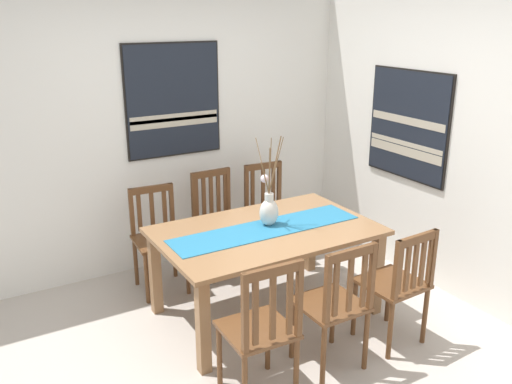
# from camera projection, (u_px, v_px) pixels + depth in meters

# --- Properties ---
(ground_plane) EXTENTS (6.40, 6.40, 0.03)m
(ground_plane) POSITION_uv_depth(u_px,v_px,m) (271.00, 354.00, 3.92)
(ground_plane) COLOR #B2A89E
(wall_back) EXTENTS (6.40, 0.12, 2.70)m
(wall_back) POSITION_uv_depth(u_px,v_px,m) (166.00, 124.00, 5.01)
(wall_back) COLOR silver
(wall_back) RESTS_ON ground_plane
(wall_side) EXTENTS (0.12, 6.40, 2.70)m
(wall_side) POSITION_uv_depth(u_px,v_px,m) (468.00, 140.00, 4.38)
(wall_side) COLOR silver
(wall_side) RESTS_ON ground_plane
(dining_table) EXTENTS (1.69, 1.06, 0.73)m
(dining_table) POSITION_uv_depth(u_px,v_px,m) (266.00, 241.00, 4.25)
(dining_table) COLOR #8E6642
(dining_table) RESTS_ON ground_plane
(table_runner) EXTENTS (1.55, 0.36, 0.01)m
(table_runner) POSITION_uv_depth(u_px,v_px,m) (266.00, 229.00, 4.21)
(table_runner) COLOR #236B93
(table_runner) RESTS_ON dining_table
(centerpiece_vase) EXTENTS (0.21, 0.29, 0.73)m
(centerpiece_vase) POSITION_uv_depth(u_px,v_px,m) (269.00, 208.00, 4.25)
(centerpiece_vase) COLOR silver
(centerpiece_vase) RESTS_ON dining_table
(chair_0) EXTENTS (0.43, 0.43, 0.98)m
(chair_0) POSITION_uv_depth(u_px,v_px,m) (262.00, 329.00, 3.30)
(chair_0) COLOR brown
(chair_0) RESTS_ON ground_plane
(chair_1) EXTENTS (0.43, 0.43, 0.94)m
(chair_1) POSITION_uv_depth(u_px,v_px,m) (218.00, 219.00, 5.04)
(chair_1) COLOR brown
(chair_1) RESTS_ON ground_plane
(chair_2) EXTENTS (0.45, 0.45, 0.90)m
(chair_2) POSITION_uv_depth(u_px,v_px,m) (158.00, 237.00, 4.70)
(chair_2) COLOR brown
(chair_2) RESTS_ON ground_plane
(chair_3) EXTENTS (0.42, 0.42, 0.94)m
(chair_3) POSITION_uv_depth(u_px,v_px,m) (335.00, 304.00, 3.60)
(chair_3) COLOR brown
(chair_3) RESTS_ON ground_plane
(chair_4) EXTENTS (0.44, 0.44, 0.91)m
(chair_4) POSITION_uv_depth(u_px,v_px,m) (398.00, 283.00, 3.88)
(chair_4) COLOR brown
(chair_4) RESTS_ON ground_plane
(chair_5) EXTENTS (0.45, 0.45, 0.94)m
(chair_5) POSITION_uv_depth(u_px,v_px,m) (269.00, 211.00, 5.28)
(chair_5) COLOR brown
(chair_5) RESTS_ON ground_plane
(painting_on_back_wall) EXTENTS (0.91, 0.05, 1.02)m
(painting_on_back_wall) POSITION_uv_depth(u_px,v_px,m) (173.00, 100.00, 4.91)
(painting_on_back_wall) COLOR black
(painting_on_side_wall) EXTENTS (0.05, 0.92, 0.97)m
(painting_on_side_wall) POSITION_uv_depth(u_px,v_px,m) (408.00, 125.00, 4.82)
(painting_on_side_wall) COLOR black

